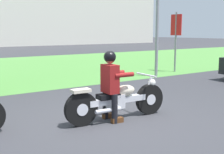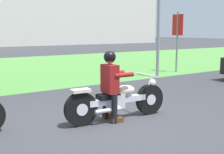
{
  "view_description": "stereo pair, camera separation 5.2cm",
  "coord_description": "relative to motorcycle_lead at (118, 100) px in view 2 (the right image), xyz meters",
  "views": [
    {
      "loc": [
        -3.07,
        -4.77,
        1.78
      ],
      "look_at": [
        0.3,
        0.13,
        0.85
      ],
      "focal_mm": 47.07,
      "sensor_mm": 36.0,
      "label": 1
    },
    {
      "loc": [
        -3.03,
        -4.8,
        1.78
      ],
      "look_at": [
        0.3,
        0.13,
        0.85
      ],
      "focal_mm": 47.07,
      "sensor_mm": 36.0,
      "label": 2
    }
  ],
  "objects": [
    {
      "name": "ground",
      "position": [
        -0.31,
        0.08,
        -0.4
      ],
      "size": [
        120.0,
        120.0,
        0.0
      ],
      "primitive_type": "plane",
      "color": "#38383D"
    },
    {
      "name": "sign_banner",
      "position": [
        6.24,
        4.36,
        1.33
      ],
      "size": [
        0.08,
        0.6,
        2.6
      ],
      "color": "gray",
      "rests_on": "ground"
    },
    {
      "name": "rider_lead",
      "position": [
        -0.17,
        0.01,
        0.42
      ],
      "size": [
        0.57,
        0.48,
        1.41
      ],
      "rotation": [
        0.0,
        0.0,
        -0.07
      ],
      "color": "black",
      "rests_on": "ground"
    },
    {
      "name": "motorcycle_lead",
      "position": [
        0.0,
        0.0,
        0.0
      ],
      "size": [
        2.27,
        0.66,
        0.88
      ],
      "rotation": [
        0.0,
        0.0,
        -0.07
      ],
      "color": "black",
      "rests_on": "ground"
    }
  ]
}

